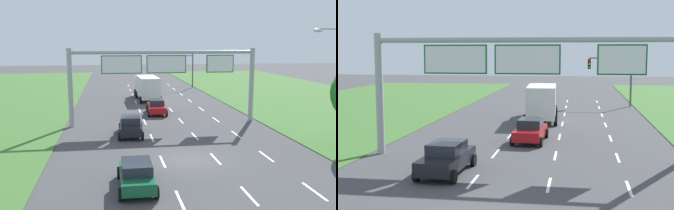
{
  "view_description": "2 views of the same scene",
  "coord_description": "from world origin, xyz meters",
  "views": [
    {
      "loc": [
        -4.98,
        -22.71,
        7.58
      ],
      "look_at": [
        -0.05,
        8.56,
        2.17
      ],
      "focal_mm": 40.0,
      "sensor_mm": 36.0,
      "label": 1
    },
    {
      "loc": [
        2.95,
        -14.49,
        5.96
      ],
      "look_at": [
        -1.32,
        13.26,
        2.74
      ],
      "focal_mm": 50.0,
      "sensor_mm": 36.0,
      "label": 2
    }
  ],
  "objects": [
    {
      "name": "ground_plane",
      "position": [
        0.0,
        0.0,
        0.0
      ],
      "size": [
        200.0,
        200.0,
        0.0
      ],
      "primitive_type": "plane",
      "color": "#424244"
    },
    {
      "name": "lane_dashes_slip",
      "position": [
        5.25,
        12.0,
        0.0
      ],
      "size": [
        0.14,
        62.4,
        0.01
      ],
      "color": "white",
      "rests_on": "ground_plane"
    },
    {
      "name": "traffic_light_mast",
      "position": [
        6.72,
        37.62,
        3.87
      ],
      "size": [
        4.76,
        0.49,
        5.6
      ],
      "color": "#47494F",
      "rests_on": "ground_plane"
    },
    {
      "name": "car_mid_lane",
      "position": [
        -0.11,
        15.97,
        0.77
      ],
      "size": [
        2.21,
        4.39,
        1.53
      ],
      "rotation": [
        0.0,
        0.0,
        -0.05
      ],
      "color": "red",
      "rests_on": "ground_plane"
    },
    {
      "name": "car_lead_silver",
      "position": [
        -3.71,
        -4.09,
        0.76
      ],
      "size": [
        1.98,
        4.16,
        1.46
      ],
      "rotation": [
        0.0,
        0.0,
        -0.0
      ],
      "color": "#145633",
      "rests_on": "ground_plane"
    },
    {
      "name": "sign_gantry",
      "position": [
        0.01,
        11.04,
        4.96
      ],
      "size": [
        17.24,
        0.44,
        7.0
      ],
      "color": "#9EA0A5",
      "rests_on": "ground_plane"
    },
    {
      "name": "car_near_red",
      "position": [
        -3.35,
        7.27,
        0.79
      ],
      "size": [
        2.19,
        4.57,
        1.55
      ],
      "rotation": [
        0.0,
        0.0,
        -0.05
      ],
      "color": "black",
      "rests_on": "ground_plane"
    },
    {
      "name": "box_truck",
      "position": [
        -0.11,
        26.07,
        1.68
      ],
      "size": [
        2.92,
        8.26,
        3.07
      ],
      "rotation": [
        0.0,
        0.0,
        0.04
      ],
      "color": "silver",
      "rests_on": "ground_plane"
    },
    {
      "name": "lane_dashes_inner_right",
      "position": [
        1.75,
        12.0,
        0.0
      ],
      "size": [
        0.14,
        62.4,
        0.01
      ],
      "color": "white",
      "rests_on": "ground_plane"
    },
    {
      "name": "lane_dashes_inner_left",
      "position": [
        -1.75,
        12.0,
        0.0
      ],
      "size": [
        0.14,
        62.4,
        0.01
      ],
      "color": "white",
      "rests_on": "ground_plane"
    }
  ]
}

